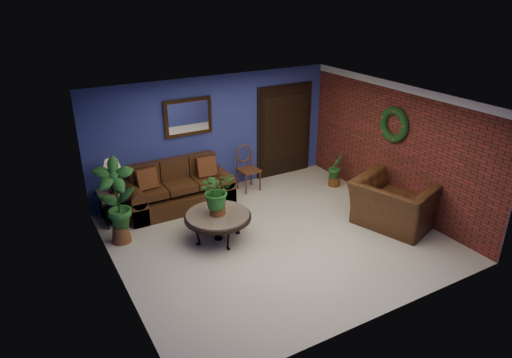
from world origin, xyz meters
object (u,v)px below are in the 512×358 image
table_lamp (113,172)px  armchair (394,204)px  coffee_table (218,217)px  end_table (116,199)px  side_chair (247,165)px  sofa (177,192)px

table_lamp → armchair: bearing=-31.6°
coffee_table → end_table: 2.10m
armchair → table_lamp: bearing=40.0°
table_lamp → side_chair: 2.90m
coffee_table → sofa: bearing=95.2°
sofa → coffee_table: size_ratio=1.81×
end_table → side_chair: side_chair is taller
side_chair → armchair: side_chair is taller
coffee_table → armchair: bearing=-20.5°
side_chair → armchair: 3.23m
coffee_table → table_lamp: 2.18m
sofa → armchair: size_ratio=1.54×
table_lamp → armchair: (4.45, -2.74, -0.56)m
end_table → table_lamp: table_lamp is taller
end_table → side_chair: size_ratio=0.66×
sofa → coffee_table: (0.15, -1.62, 0.13)m
sofa → table_lamp: table_lamp is taller
table_lamp → side_chair: bearing=1.5°
side_chair → sofa: bearing=178.0°
end_table → armchair: armchair is taller
sofa → side_chair: (1.64, 0.04, 0.24)m
table_lamp → side_chair: (2.86, 0.07, -0.45)m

